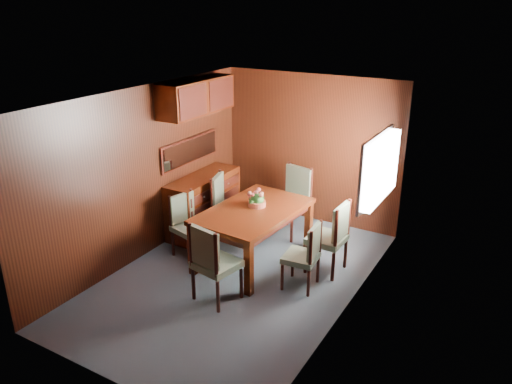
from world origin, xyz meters
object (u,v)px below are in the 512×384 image
Objects in this scene: sideboard at (204,203)px; flower_centerpiece at (257,198)px; dining_table at (254,216)px; chair_left_near at (187,221)px; chair_right_near at (306,253)px; chair_head at (212,260)px.

sideboard is 5.31× the size of flower_centerpiece.
chair_left_near is (-0.92, -0.31, -0.16)m from dining_table.
chair_left_near is at bearing -157.32° from dining_table.
flower_centerpiece is at bearing 61.73° from chair_right_near.
flower_centerpiece reaches higher than dining_table.
chair_head reaches higher than chair_right_near.
dining_table is at bearing -21.83° from sideboard.
flower_centerpiece reaches higher than sideboard.
sideboard is at bearing 64.97° from chair_right_near.
flower_centerpiece is at bearing 99.65° from dining_table.
dining_table is 1.15m from chair_head.
chair_left_near is 1.85m from chair_right_near.
chair_right_near is (0.93, -0.29, -0.18)m from dining_table.
dining_table is at bearing -84.34° from flower_centerpiece.
flower_centerpiece reaches higher than chair_right_near.
chair_head is at bearing 130.25° from chair_right_near.
sideboard is 0.84m from chair_left_near.
dining_table is at bearing 122.85° from chair_left_near.
sideboard is 1.32m from flower_centerpiece.
chair_left_near is at bearing 85.45° from chair_right_near.
chair_left_near is at bearing 151.49° from chair_head.
chair_right_near is 1.20m from chair_head.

